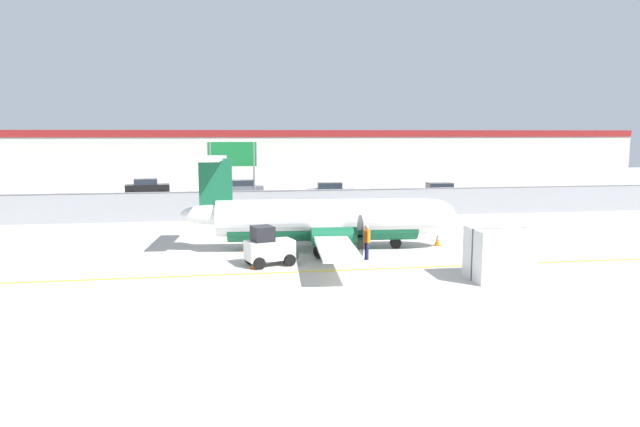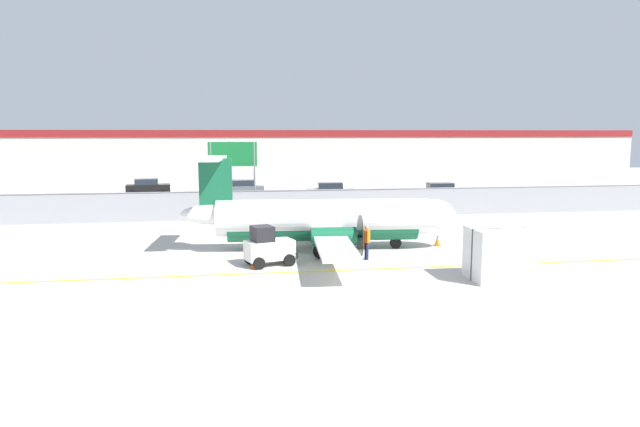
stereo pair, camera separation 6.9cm
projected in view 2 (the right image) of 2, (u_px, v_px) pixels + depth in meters
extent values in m
plane|color=#BCB7AD|center=(365.00, 281.00, 23.84)|extent=(140.00, 140.00, 0.00)
cube|color=yellow|center=(355.00, 270.00, 25.80)|extent=(84.00, 0.20, 0.01)
cube|color=gray|center=(308.00, 205.00, 41.31)|extent=(98.00, 0.04, 2.00)
cylinder|color=slate|center=(308.00, 190.00, 41.16)|extent=(98.00, 0.10, 0.10)
cube|color=#38383A|center=(291.00, 199.00, 52.69)|extent=(98.00, 17.00, 0.12)
cube|color=beige|center=(275.00, 157.00, 70.34)|extent=(91.00, 8.00, 6.50)
cube|color=maroon|center=(278.00, 134.00, 66.03)|extent=(91.00, 0.20, 0.80)
cylinder|color=white|center=(323.00, 217.00, 30.05)|extent=(11.24, 2.73, 1.90)
ellipsoid|color=white|center=(432.00, 216.00, 30.52)|extent=(2.70, 1.99, 1.80)
ellipsoid|color=white|center=(211.00, 215.00, 29.56)|extent=(3.21, 1.28, 1.05)
cylinder|color=#145938|center=(323.00, 227.00, 30.13)|extent=(10.07, 2.23, 1.48)
cube|color=white|center=(325.00, 228.00, 30.14)|extent=(2.79, 16.07, 0.18)
cylinder|color=#145938|center=(324.00, 220.00, 32.72)|extent=(2.26, 1.06, 0.90)
cone|color=black|center=(344.00, 220.00, 32.81)|extent=(0.48, 0.47, 0.44)
cylinder|color=#262626|center=(347.00, 220.00, 32.83)|extent=(0.20, 2.10, 2.10)
cylinder|color=#145938|center=(334.00, 236.00, 27.59)|extent=(2.26, 1.06, 0.90)
cone|color=black|center=(357.00, 236.00, 27.68)|extent=(0.48, 0.47, 0.44)
cylinder|color=#262626|center=(360.00, 236.00, 27.69)|extent=(0.20, 2.10, 2.10)
cube|color=#145938|center=(216.00, 189.00, 29.40)|extent=(1.71, 0.31, 3.10)
cube|color=white|center=(212.00, 159.00, 29.17)|extent=(1.46, 4.87, 0.14)
cylinder|color=#59595B|center=(396.00, 234.00, 30.50)|extent=(0.15, 0.15, 0.97)
cylinder|color=black|center=(396.00, 243.00, 30.57)|extent=(0.61, 0.26, 0.60)
cylinder|color=#59595B|center=(314.00, 228.00, 32.34)|extent=(0.15, 0.15, 0.90)
cylinder|color=black|center=(314.00, 235.00, 32.40)|extent=(0.77, 0.28, 0.76)
cylinder|color=#59595B|center=(321.00, 242.00, 27.98)|extent=(0.15, 0.15, 0.90)
cylinder|color=black|center=(321.00, 251.00, 28.04)|extent=(0.77, 0.28, 0.76)
cube|color=silver|center=(270.00, 250.00, 26.63)|extent=(2.43, 1.71, 0.90)
cube|color=black|center=(262.00, 234.00, 26.36)|extent=(1.16, 1.22, 0.70)
cube|color=black|center=(292.00, 254.00, 27.18)|extent=(0.48, 1.10, 0.30)
cylinder|color=black|center=(280.00, 255.00, 27.56)|extent=(0.59, 0.34, 0.56)
cylinder|color=black|center=(289.00, 260.00, 26.49)|extent=(0.59, 0.34, 0.56)
cylinder|color=black|center=(250.00, 258.00, 26.89)|extent=(0.59, 0.34, 0.56)
cylinder|color=black|center=(259.00, 263.00, 25.83)|extent=(0.59, 0.34, 0.56)
cylinder|color=#191E4C|center=(366.00, 250.00, 27.99)|extent=(0.17, 0.17, 0.85)
cylinder|color=#191E4C|center=(367.00, 251.00, 27.79)|extent=(0.17, 0.17, 0.85)
cylinder|color=orange|center=(367.00, 236.00, 27.79)|extent=(0.36, 0.36, 0.60)
cylinder|color=orange|center=(366.00, 235.00, 28.00)|extent=(0.11, 0.11, 0.55)
cylinder|color=orange|center=(368.00, 236.00, 27.57)|extent=(0.11, 0.11, 0.55)
sphere|color=tan|center=(367.00, 227.00, 27.73)|extent=(0.22, 0.22, 0.22)
cube|color=silver|center=(499.00, 254.00, 23.93)|extent=(2.41, 2.02, 2.20)
cube|color=#333338|center=(499.00, 254.00, 23.93)|extent=(2.44, 0.10, 2.20)
cube|color=orange|center=(364.00, 248.00, 30.66)|extent=(0.36, 0.36, 0.04)
cone|color=orange|center=(365.00, 242.00, 30.62)|extent=(0.28, 0.28, 0.60)
cylinder|color=white|center=(365.00, 241.00, 30.60)|extent=(0.17, 0.17, 0.08)
cube|color=orange|center=(437.00, 245.00, 31.32)|extent=(0.36, 0.36, 0.04)
cone|color=orange|center=(438.00, 240.00, 31.27)|extent=(0.28, 0.28, 0.60)
cylinder|color=white|center=(438.00, 238.00, 31.26)|extent=(0.17, 0.17, 0.08)
cube|color=orange|center=(255.00, 268.00, 26.04)|extent=(0.36, 0.36, 0.04)
cone|color=orange|center=(255.00, 261.00, 25.99)|extent=(0.28, 0.28, 0.60)
cylinder|color=white|center=(255.00, 260.00, 25.98)|extent=(0.17, 0.17, 0.08)
cube|color=orange|center=(246.00, 251.00, 29.88)|extent=(0.36, 0.36, 0.04)
cone|color=orange|center=(246.00, 245.00, 29.84)|extent=(0.28, 0.28, 0.60)
cylinder|color=white|center=(245.00, 243.00, 29.82)|extent=(0.17, 0.17, 0.08)
cube|color=black|center=(148.00, 188.00, 56.29)|extent=(4.36, 2.14, 0.80)
cube|color=#262D38|center=(146.00, 181.00, 56.16)|extent=(2.35, 1.79, 0.56)
cylinder|color=black|center=(163.00, 190.00, 57.56)|extent=(0.62, 0.26, 0.60)
cylinder|color=black|center=(163.00, 192.00, 55.83)|extent=(0.62, 0.26, 0.60)
cylinder|color=black|center=(134.00, 191.00, 56.84)|extent=(0.62, 0.26, 0.60)
cylinder|color=black|center=(133.00, 193.00, 55.11)|extent=(0.62, 0.26, 0.60)
cube|color=slate|center=(242.00, 190.00, 54.83)|extent=(4.24, 1.80, 0.80)
cube|color=#262D38|center=(243.00, 183.00, 54.77)|extent=(2.24, 1.61, 0.56)
cylinder|color=black|center=(227.00, 194.00, 53.76)|extent=(0.60, 0.21, 0.60)
cylinder|color=black|center=(227.00, 192.00, 55.51)|extent=(0.60, 0.21, 0.60)
cylinder|color=black|center=(257.00, 194.00, 54.25)|extent=(0.60, 0.21, 0.60)
cylinder|color=black|center=(256.00, 192.00, 56.00)|extent=(0.60, 0.21, 0.60)
cube|color=gray|center=(332.00, 193.00, 52.00)|extent=(4.32, 2.04, 0.80)
cube|color=#262D38|center=(330.00, 185.00, 51.89)|extent=(2.32, 1.73, 0.56)
cylinder|color=black|center=(346.00, 195.00, 53.03)|extent=(0.61, 0.25, 0.60)
cylinder|color=black|center=(348.00, 197.00, 51.26)|extent=(0.61, 0.25, 0.60)
cylinder|color=black|center=(316.00, 195.00, 52.83)|extent=(0.61, 0.25, 0.60)
cylinder|color=black|center=(317.00, 198.00, 51.05)|extent=(0.61, 0.25, 0.60)
cube|color=red|center=(438.00, 193.00, 51.67)|extent=(4.31, 2.00, 0.80)
cube|color=#262D38|center=(440.00, 186.00, 51.59)|extent=(2.31, 1.72, 0.56)
cylinder|color=black|center=(426.00, 198.00, 50.71)|extent=(0.61, 0.24, 0.60)
cylinder|color=black|center=(421.00, 196.00, 52.49)|extent=(0.61, 0.24, 0.60)
cylinder|color=black|center=(456.00, 198.00, 50.94)|extent=(0.61, 0.24, 0.60)
cylinder|color=black|center=(450.00, 195.00, 52.72)|extent=(0.61, 0.24, 0.60)
cylinder|color=slate|center=(211.00, 179.00, 42.16)|extent=(0.14, 0.14, 5.50)
cylinder|color=slate|center=(255.00, 179.00, 42.65)|extent=(0.14, 0.14, 5.50)
cube|color=#14662D|center=(233.00, 154.00, 42.15)|extent=(3.60, 0.10, 1.80)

